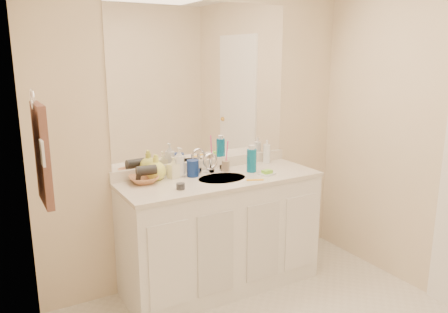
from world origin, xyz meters
name	(u,v)px	position (x,y,z in m)	size (l,w,h in m)	color
wall_back	(203,130)	(0.00, 1.30, 1.20)	(2.60, 0.02, 2.40)	beige
wall_left	(59,208)	(-1.30, 0.00, 1.20)	(0.02, 2.60, 2.40)	beige
vanity_cabinet	(221,234)	(0.00, 1.02, 0.42)	(1.50, 0.55, 0.85)	white
countertop	(221,179)	(0.00, 1.02, 0.86)	(1.52, 0.57, 0.03)	silver
backsplash	(205,165)	(0.00, 1.29, 0.92)	(1.52, 0.03, 0.08)	silver
sink_basin	(222,179)	(0.00, 1.00, 0.87)	(0.37, 0.37, 0.02)	beige
faucet	(210,166)	(0.00, 1.18, 0.94)	(0.02, 0.02, 0.11)	silver
mirror	(203,83)	(0.00, 1.29, 1.56)	(1.48, 0.01, 1.20)	white
blue_mug	(193,168)	(-0.17, 1.16, 0.94)	(0.09, 0.09, 0.12)	navy
tan_cup	(226,166)	(0.12, 1.16, 0.92)	(0.06, 0.06, 0.08)	tan
toothbrush	(227,152)	(0.13, 1.16, 1.03)	(0.01, 0.01, 0.18)	#FF43A3
mouthwash_bottle	(252,160)	(0.29, 1.04, 0.97)	(0.08, 0.08, 0.18)	#0C6994
clear_pump_bottle	(267,154)	(0.56, 1.22, 0.96)	(0.06, 0.06, 0.16)	white
soap_dish	(267,174)	(0.34, 0.91, 0.89)	(0.11, 0.09, 0.01)	silver
green_soap	(267,172)	(0.34, 0.91, 0.90)	(0.07, 0.05, 0.03)	#85DC35
orange_comb	(255,180)	(0.18, 0.83, 0.88)	(0.13, 0.03, 0.01)	#F2A919
dark_jar	(181,186)	(-0.38, 0.91, 0.90)	(0.06, 0.06, 0.04)	#303137
soap_bottle_white	(179,162)	(-0.26, 1.20, 0.99)	(0.08, 0.09, 0.22)	white
soap_bottle_cream	(173,168)	(-0.31, 1.19, 0.96)	(0.07, 0.07, 0.16)	#FEF9CF
soap_bottle_yellow	(156,167)	(-0.44, 1.21, 0.97)	(0.14, 0.14, 0.19)	#ECF35E
wicker_basket	(144,179)	(-0.55, 1.17, 0.91)	(0.21, 0.21, 0.05)	#B67149
hair_dryer	(146,170)	(-0.53, 1.17, 0.97)	(0.07, 0.07, 0.14)	black
towel_ring	(32,99)	(-1.27, 0.77, 1.55)	(0.11, 0.11, 0.01)	silver
hand_towel	(42,154)	(-1.25, 0.77, 1.25)	(0.04, 0.32, 0.55)	#51332B
switch_plate	(42,153)	(-1.27, 0.57, 1.30)	(0.01, 0.09, 0.13)	silver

